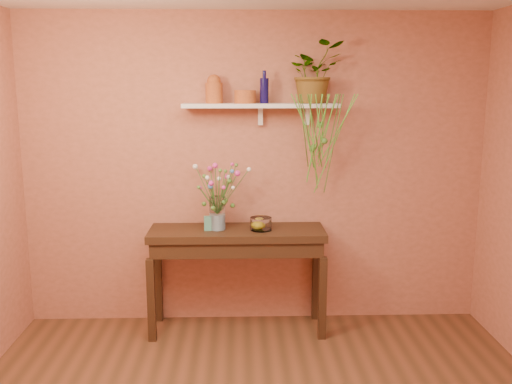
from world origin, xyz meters
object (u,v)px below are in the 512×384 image
sideboard (237,244)px  glass_vase (217,216)px  terracotta_jug (214,90)px  glass_bowl (261,224)px  blue_bottle (264,90)px  bouquet (219,184)px  spider_plant (314,72)px

sideboard → glass_vase: bearing=179.3°
terracotta_jug → glass_bowl: 1.18m
sideboard → terracotta_jug: 1.31m
blue_bottle → bouquet: (-0.38, -0.11, -0.77)m
glass_vase → bouquet: size_ratio=0.56×
sideboard → glass_bowl: glass_bowl is taller
blue_bottle → glass_bowl: bearing=-102.6°
sideboard → spider_plant: 1.57m
bouquet → glass_bowl: size_ratio=2.78×
spider_plant → glass_bowl: 1.33m
terracotta_jug → blue_bottle: blue_bottle is taller
terracotta_jug → glass_vase: bearing=-81.8°
glass_bowl → terracotta_jug: bearing=157.0°
terracotta_jug → bouquet: terracotta_jug is taller
blue_bottle → sideboard: bearing=-154.2°
spider_plant → terracotta_jug: bearing=-179.4°
sideboard → terracotta_jug: size_ratio=6.27×
terracotta_jug → spider_plant: (0.83, 0.01, 0.14)m
glass_vase → glass_bowl: bearing=-5.0°
terracotta_jug → bouquet: (0.03, -0.13, -0.77)m
sideboard → bouquet: bearing=177.4°
bouquet → glass_bowl: bearing=-6.0°
terracotta_jug → spider_plant: spider_plant is taller
glass_vase → bouquet: bearing=17.5°
sideboard → glass_bowl: 0.27m
sideboard → spider_plant: bearing=12.3°
blue_bottle → glass_bowl: size_ratio=1.49×
bouquet → glass_bowl: 0.49m
sideboard → glass_vase: glass_vase is taller
glass_vase → glass_bowl: 0.37m
terracotta_jug → glass_bowl: size_ratio=1.31×
sideboard → blue_bottle: blue_bottle is taller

